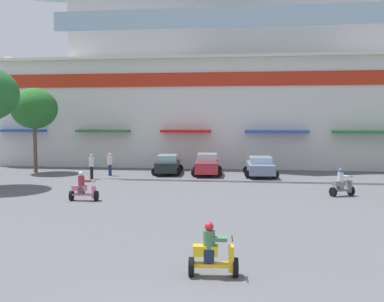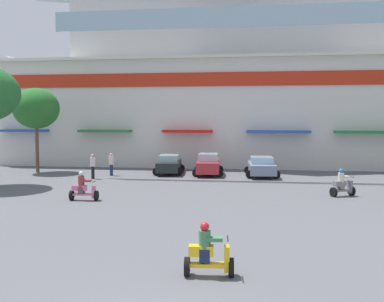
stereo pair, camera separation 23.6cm
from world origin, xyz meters
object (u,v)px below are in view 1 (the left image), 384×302
object	(u,v)px
parked_car_1	(207,164)
pedestrian_0	(92,165)
scooter_rider_1	(83,189)
pedestrian_3	(110,163)
plaza_tree_0	(34,109)
parked_car_2	(260,166)
scooter_rider_4	(342,185)
parked_car_0	(168,164)
scooter_rider_3	(213,254)

from	to	relation	value
parked_car_1	pedestrian_0	world-z (taller)	pedestrian_0
scooter_rider_1	pedestrian_3	size ratio (longest dim) A/B	0.91
plaza_tree_0	parked_car_2	world-z (taller)	plaza_tree_0
parked_car_1	pedestrian_0	size ratio (longest dim) A/B	2.37
plaza_tree_0	pedestrian_3	distance (m)	7.60
scooter_rider_1	scooter_rider_4	world-z (taller)	scooter_rider_4
parked_car_1	parked_car_2	world-z (taller)	parked_car_1
parked_car_2	pedestrian_0	size ratio (longest dim) A/B	2.47
parked_car_0	parked_car_1	distance (m)	3.06
scooter_rider_4	pedestrian_0	distance (m)	16.76
scooter_rider_4	pedestrian_0	bearing A→B (deg)	162.85
scooter_rider_3	parked_car_2	bearing A→B (deg)	85.76
plaza_tree_0	scooter_rider_1	distance (m)	14.47
parked_car_1	scooter_rider_1	bearing A→B (deg)	-114.97
parked_car_0	pedestrian_3	size ratio (longest dim) A/B	2.52
scooter_rider_3	parked_car_1	bearing A→B (deg)	96.11
parked_car_1	scooter_rider_1	xyz separation A→B (m)	(-5.29, -11.37, -0.19)
scooter_rider_3	pedestrian_3	world-z (taller)	pedestrian_3
scooter_rider_3	pedestrian_0	bearing A→B (deg)	118.59
parked_car_1	scooter_rider_1	size ratio (longest dim) A/B	2.71
plaza_tree_0	pedestrian_0	distance (m)	7.52
parked_car_1	pedestrian_0	distance (m)	8.43
scooter_rider_1	pedestrian_0	bearing A→B (deg)	107.04
pedestrian_0	scooter_rider_3	bearing A→B (deg)	-61.41
plaza_tree_0	pedestrian_0	xyz separation A→B (m)	(5.63, -3.00, -3.98)
scooter_rider_4	pedestrian_3	world-z (taller)	pedestrian_3
parked_car_2	pedestrian_3	distance (m)	11.04
parked_car_1	scooter_rider_3	distance (m)	21.91
scooter_rider_3	scooter_rider_4	world-z (taller)	scooter_rider_4
parked_car_1	scooter_rider_3	world-z (taller)	parked_car_1
plaza_tree_0	scooter_rider_3	size ratio (longest dim) A/B	4.41
plaza_tree_0	pedestrian_0	world-z (taller)	plaza_tree_0
scooter_rider_4	parked_car_2	bearing A→B (deg)	118.60
scooter_rider_3	scooter_rider_4	distance (m)	14.85
pedestrian_0	scooter_rider_4	bearing A→B (deg)	-17.15
scooter_rider_4	parked_car_1	bearing A→B (deg)	135.22
plaza_tree_0	scooter_rider_4	world-z (taller)	plaza_tree_0
plaza_tree_0	parked_car_2	xyz separation A→B (m)	(17.34, -0.06, -4.24)
plaza_tree_0	scooter_rider_1	world-z (taller)	plaza_tree_0
parked_car_0	scooter_rider_3	size ratio (longest dim) A/B	2.83
scooter_rider_3	pedestrian_3	bearing A→B (deg)	114.66
scooter_rider_4	pedestrian_3	distance (m)	16.75
plaza_tree_0	scooter_rider_3	world-z (taller)	plaza_tree_0
parked_car_1	scooter_rider_1	world-z (taller)	parked_car_1
parked_car_1	scooter_rider_4	distance (m)	11.58
parked_car_0	scooter_rider_1	world-z (taller)	scooter_rider_1
parked_car_1	parked_car_2	bearing A→B (deg)	-4.06
parked_car_1	scooter_rider_4	size ratio (longest dim) A/B	2.70
parked_car_1	parked_car_2	distance (m)	3.93
scooter_rider_1	pedestrian_3	xyz separation A→B (m)	(-1.78, 10.05, 0.33)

